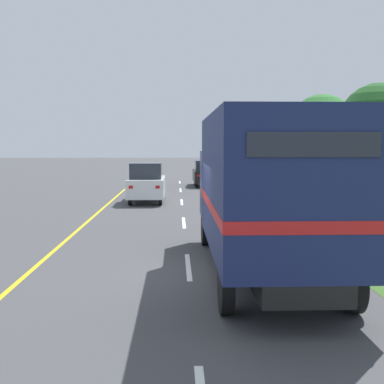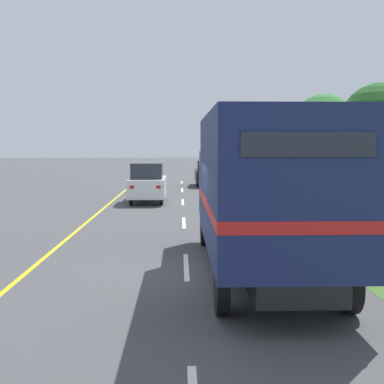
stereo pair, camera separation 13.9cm
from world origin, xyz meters
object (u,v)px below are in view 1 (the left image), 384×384
at_px(horse_trailer_truck, 266,189).
at_px(roadside_tree_mid, 322,127).
at_px(lead_car_black_ahead, 206,173).
at_px(roadside_tree_near, 379,123).
at_px(lead_car_white, 147,183).
at_px(highway_sign, 351,181).
at_px(delineator_post, 350,234).

relative_size(horse_trailer_truck, roadside_tree_mid, 1.31).
distance_m(horse_trailer_truck, lead_car_black_ahead, 23.78).
relative_size(roadside_tree_near, roadside_tree_mid, 0.97).
xyz_separation_m(lead_car_white, highway_sign, (8.08, -6.88, 0.56)).
relative_size(lead_car_white, roadside_tree_near, 0.68).
relative_size(horse_trailer_truck, highway_sign, 3.00).
distance_m(roadside_tree_mid, delineator_post, 17.26).
xyz_separation_m(lead_car_black_ahead, highway_sign, (4.42, -16.47, 0.64)).
xyz_separation_m(horse_trailer_truck, delineator_post, (2.81, 2.38, -1.48)).
bearing_deg(lead_car_black_ahead, roadside_tree_mid, -36.49).
bearing_deg(delineator_post, lead_car_white, 118.10).
distance_m(horse_trailer_truck, roadside_tree_mid, 20.11).
height_order(lead_car_white, roadside_tree_near, roadside_tree_near).
bearing_deg(delineator_post, highway_sign, 70.01).
height_order(highway_sign, roadside_tree_mid, roadside_tree_mid).
bearing_deg(lead_car_white, delineator_post, -61.90).
height_order(horse_trailer_truck, lead_car_black_ahead, horse_trailer_truck).
height_order(highway_sign, roadside_tree_near, roadside_tree_near).
bearing_deg(lead_car_white, horse_trailer_truck, -76.19).
bearing_deg(lead_car_white, roadside_tree_mid, 23.92).
height_order(horse_trailer_truck, lead_car_white, horse_trailer_truck).
height_order(lead_car_white, lead_car_black_ahead, lead_car_white).
bearing_deg(lead_car_black_ahead, lead_car_white, -110.84).
bearing_deg(delineator_post, roadside_tree_mid, 75.94).
relative_size(lead_car_black_ahead, highway_sign, 1.58).
xyz_separation_m(roadside_tree_near, roadside_tree_mid, (-0.65, 6.74, 0.03)).
xyz_separation_m(roadside_tree_near, delineator_post, (-4.75, -9.65, -3.46)).
height_order(lead_car_white, delineator_post, lead_car_white).
relative_size(lead_car_black_ahead, delineator_post, 4.37).
xyz_separation_m(horse_trailer_truck, lead_car_black_ahead, (0.17, 23.76, -1.04)).
distance_m(highway_sign, roadside_tree_near, 6.08).
bearing_deg(lead_car_white, roadside_tree_near, -10.94).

